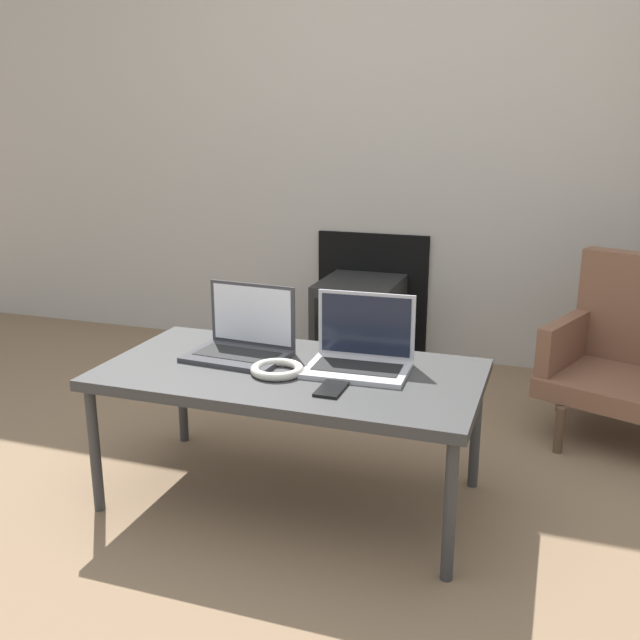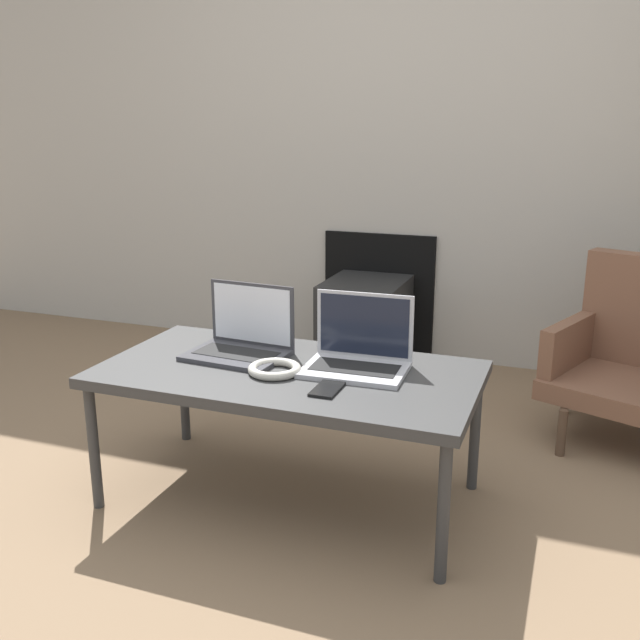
% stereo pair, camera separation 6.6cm
% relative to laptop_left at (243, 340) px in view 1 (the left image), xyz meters
% --- Properties ---
extents(ground_plane, '(14.00, 14.00, 0.00)m').
position_rel_laptop_left_xyz_m(ground_plane, '(0.21, -0.44, -0.52)').
color(ground_plane, '#7A6047').
extents(wall_back, '(7.00, 0.08, 2.60)m').
position_rel_laptop_left_xyz_m(wall_back, '(0.21, 1.61, 0.77)').
color(wall_back, '#ADA89E').
rests_on(wall_back, ground_plane).
extents(table, '(1.25, 0.65, 0.47)m').
position_rel_laptop_left_xyz_m(table, '(0.21, -0.09, -0.09)').
color(table, '#333333').
rests_on(table, ground_plane).
extents(laptop_left, '(0.35, 0.26, 0.24)m').
position_rel_laptop_left_xyz_m(laptop_left, '(0.00, 0.00, 0.00)').
color(laptop_left, '#38383D').
rests_on(laptop_left, table).
extents(laptop_right, '(0.34, 0.25, 0.24)m').
position_rel_laptop_left_xyz_m(laptop_right, '(0.43, 0.00, 0.00)').
color(laptop_right, '#B2B2B7').
rests_on(laptop_right, table).
extents(headphones, '(0.17, 0.17, 0.03)m').
position_rel_laptop_left_xyz_m(headphones, '(0.19, -0.14, -0.04)').
color(headphones, beige).
rests_on(headphones, table).
extents(phone, '(0.08, 0.14, 0.01)m').
position_rel_laptop_left_xyz_m(phone, '(0.40, -0.23, -0.05)').
color(phone, black).
rests_on(phone, table).
extents(tv, '(0.40, 0.49, 0.47)m').
position_rel_laptop_left_xyz_m(tv, '(0.05, 1.31, -0.29)').
color(tv, black).
rests_on(tv, ground_plane).
extents(armchair, '(0.75, 0.72, 0.73)m').
position_rel_laptop_left_xyz_m(armchair, '(1.36, 0.88, -0.16)').
color(armchair, brown).
rests_on(armchair, ground_plane).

